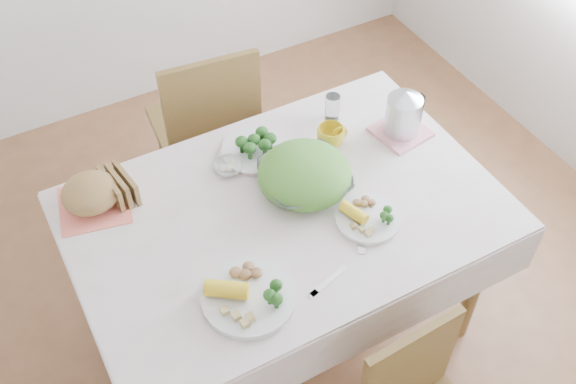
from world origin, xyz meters
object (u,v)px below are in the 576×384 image
salad_bowl (305,179)px  dining_table (286,273)px  chair_far (204,128)px  dinner_plate_left (249,298)px  electric_kettle (404,110)px  dinner_plate_right (368,218)px  yellow_mug (331,136)px

salad_bowl → dining_table: bearing=-151.0°
dining_table → chair_far: 0.86m
dinner_plate_left → chair_far: bearing=74.4°
dinner_plate_left → electric_kettle: 0.97m
dinner_plate_left → electric_kettle: bearing=25.4°
dining_table → chair_far: size_ratio=1.44×
dinner_plate_left → salad_bowl: bearing=40.8°
salad_bowl → electric_kettle: 0.49m
dining_table → salad_bowl: bearing=29.0°
dinner_plate_right → electric_kettle: bearing=41.3°
dinner_plate_right → electric_kettle: size_ratio=1.20×
salad_bowl → dinner_plate_left: bearing=-139.2°
yellow_mug → chair_far: bearing=113.4°
dinner_plate_left → dinner_plate_right: 0.52m
salad_bowl → chair_far: bearing=95.9°
dining_table → electric_kettle: bearing=12.8°
dinner_plate_left → electric_kettle: (0.87, 0.41, 0.11)m
dining_table → chair_far: bearing=87.9°
dining_table → yellow_mug: bearing=34.1°
salad_bowl → yellow_mug: (0.20, 0.15, 0.00)m
dining_table → dinner_plate_left: size_ratio=4.65×
electric_kettle → dinner_plate_right: bearing=-127.3°
salad_bowl → dinner_plate_right: salad_bowl is taller
salad_bowl → dinner_plate_right: size_ratio=1.40×
dinner_plate_left → electric_kettle: electric_kettle is taller
salad_bowl → yellow_mug: bearing=36.7°
dinner_plate_left → electric_kettle: size_ratio=1.57×
chair_far → dining_table: bearing=93.6°
salad_bowl → dinner_plate_left: size_ratio=1.07×
chair_far → salad_bowl: 0.86m
dinner_plate_left → dinner_plate_right: bearing=10.7°
yellow_mug → salad_bowl: bearing=-143.3°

